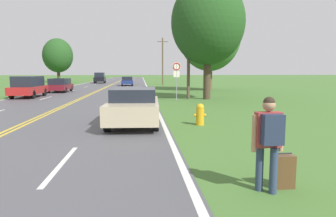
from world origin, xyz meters
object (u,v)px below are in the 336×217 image
Objects in this scene: tree_behind_sign at (208,23)px; car_black_suv_distant at (100,78)px; traffic_sign at (177,72)px; car_red_suv_mid_near at (28,86)px; tree_mid_treeline at (58,56)px; car_champagne_sedan_approaching at (134,106)px; car_dark_blue_hatchback_receding at (127,81)px; tree_left_verge at (210,35)px; suitcase at (284,172)px; car_white_sedan_horizon at (100,77)px; hitchhiker_person at (269,135)px; car_maroon_hatchback_mid_far at (60,85)px; fire_hydrant at (200,114)px.

tree_behind_sign reaches higher than car_black_suv_distant.
traffic_sign is 0.62× the size of car_red_suv_mid_near.
tree_mid_treeline is at bearing 118.29° from tree_behind_sign.
car_champagne_sedan_approaching is 46.11m from car_black_suv_distant.
tree_behind_sign is at bearing -61.71° from tree_mid_treeline.
traffic_sign is 0.63× the size of car_champagne_sedan_approaching.
tree_behind_sign reaches higher than car_dark_blue_hatchback_receding.
suitcase is at bearing -100.34° from tree_left_verge.
car_champagne_sedan_approaching is (-2.88, -9.65, -1.36)m from traffic_sign.
car_champagne_sedan_approaching is 62.06m from car_white_sedan_horizon.
car_champagne_sedan_approaching is (16.34, -51.22, -4.62)m from tree_mid_treeline.
hitchhiker_person is 29.82m from tree_left_verge.
suitcase is at bearing 24.85° from car_champagne_sedan_approaching.
car_white_sedan_horizon is at bearing 55.16° from tree_mid_treeline.
car_maroon_hatchback_mid_far is at bearing -75.14° from tree_mid_treeline.
fire_hydrant is 23.25m from car_maroon_hatchback_mid_far.
car_maroon_hatchback_mid_far is 15.52m from car_dark_blue_hatchback_receding.
suitcase is 18.77m from tree_behind_sign.
tree_mid_treeline is at bearing 55.10° from car_black_suv_distant.
tree_left_verge reaches higher than car_champagne_sedan_approaching.
car_champagne_sedan_approaching is (-8.09, -21.71, -5.41)m from tree_left_verge.
car_maroon_hatchback_mid_far is at bearing -155.72° from car_champagne_sedan_approaching.
traffic_sign is 0.67× the size of car_dark_blue_hatchback_receding.
suitcase is 0.14× the size of car_black_suv_distant.
traffic_sign is at bearing -2.39° from hitchhiker_person.
car_maroon_hatchback_mid_far is at bearing 117.55° from fire_hydrant.
car_champagne_sedan_approaching is at bearing -173.50° from car_black_suv_distant.
tree_left_verge is 38.31m from tree_mid_treeline.
tree_behind_sign is 2.04× the size of car_champagne_sedan_approaching.
tree_behind_sign is 1.99× the size of car_red_suv_mid_near.
hitchhiker_person is at bearing -99.29° from tree_behind_sign.
hitchhiker_person is 0.42× the size of car_maroon_hatchback_mid_far.
tree_mid_treeline is (-18.81, 58.34, 4.35)m from hitchhiker_person.
tree_behind_sign is 2.01× the size of car_white_sedan_horizon.
car_white_sedan_horizon is (-11.75, 68.48, -0.27)m from hitchhiker_person.
car_maroon_hatchback_mid_far is (-13.52, 9.43, -5.05)m from tree_behind_sign.
traffic_sign is 0.59× the size of car_black_suv_distant.
tree_left_verge is 19.53m from car_red_suv_mid_near.
hitchhiker_person is 16.81m from traffic_sign.
suitcase is 23.90m from car_red_suv_mid_near.
hitchhiker_person is at bearing -101.04° from tree_left_verge.
car_maroon_hatchback_mid_far is 0.97× the size of car_dark_blue_hatchback_receding.
car_red_suv_mid_near is at bearing 27.72° from hitchhiker_person.
suitcase is 0.15× the size of car_white_sedan_horizon.
car_champagne_sedan_approaching is 1.10× the size of car_maroon_hatchback_mid_far.
tree_behind_sign is 15.49m from car_red_suv_mid_near.
tree_mid_treeline is (-19.23, 41.57, 3.26)m from traffic_sign.
car_red_suv_mid_near reaches higher than suitcase.
tree_left_verge is at bearing -11.99° from hitchhiker_person.
car_black_suv_distant reaches higher than hitchhiker_person.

